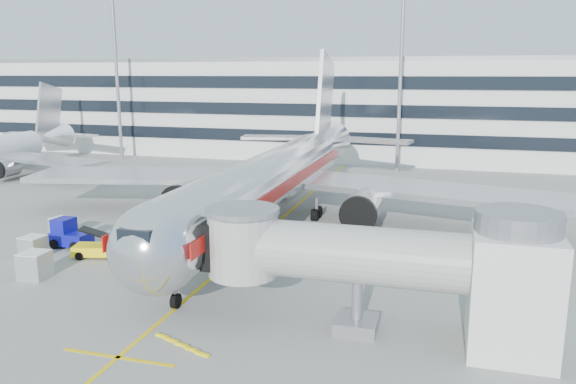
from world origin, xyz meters
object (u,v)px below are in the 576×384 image
(main_jet, at_px, (276,177))
(cargo_container_right, at_px, (62,227))
(cargo_container_left, at_px, (33,247))
(cargo_container_front, at_px, (35,265))
(ramp_worker, at_px, (160,252))
(baggage_tug, at_px, (69,235))
(belt_loader, at_px, (105,249))

(main_jet, bearing_deg, cargo_container_right, -150.88)
(cargo_container_left, relative_size, cargo_container_right, 0.97)
(cargo_container_left, distance_m, cargo_container_front, 4.65)
(cargo_container_right, distance_m, cargo_container_front, 10.14)
(ramp_worker, bearing_deg, cargo_container_front, -175.29)
(main_jet, distance_m, cargo_container_front, 21.35)
(baggage_tug, relative_size, cargo_container_right, 1.85)
(cargo_container_right, distance_m, ramp_worker, 11.88)
(cargo_container_left, height_order, cargo_container_front, cargo_container_front)
(cargo_container_left, bearing_deg, cargo_container_front, -48.99)
(cargo_container_right, relative_size, ramp_worker, 1.05)
(belt_loader, relative_size, cargo_container_left, 2.98)
(main_jet, distance_m, baggage_tug, 17.89)
(cargo_container_left, xyz_separation_m, ramp_worker, (9.48, 1.55, -0.02))
(belt_loader, height_order, cargo_container_right, belt_loader)
(belt_loader, bearing_deg, cargo_container_right, 150.04)
(belt_loader, height_order, cargo_container_left, belt_loader)
(main_jet, xyz_separation_m, cargo_container_front, (-11.22, -17.86, -3.33))
(cargo_container_left, bearing_deg, cargo_container_right, 107.78)
(main_jet, height_order, ramp_worker, main_jet)
(cargo_container_front, bearing_deg, cargo_container_left, 131.01)
(cargo_container_right, bearing_deg, cargo_container_left, -72.22)
(belt_loader, distance_m, cargo_container_right, 7.76)
(cargo_container_right, bearing_deg, main_jet, 29.12)
(ramp_worker, bearing_deg, belt_loader, 146.38)
(baggage_tug, height_order, cargo_container_right, baggage_tug)
(cargo_container_left, relative_size, ramp_worker, 1.02)
(cargo_container_left, bearing_deg, main_jet, 45.16)
(cargo_container_left, bearing_deg, belt_loader, 17.38)
(cargo_container_front, bearing_deg, main_jet, 57.86)
(baggage_tug, bearing_deg, cargo_container_front, -71.18)
(main_jet, relative_size, belt_loader, 10.51)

